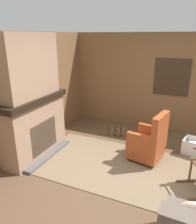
# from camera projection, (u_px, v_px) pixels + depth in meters

# --- Properties ---
(ground_plane) EXTENTS (14.00, 14.00, 0.00)m
(ground_plane) POSITION_uv_depth(u_px,v_px,m) (136.00, 179.00, 3.74)
(ground_plane) COLOR brown
(wood_panel_wall_left) EXTENTS (0.06, 5.28, 2.40)m
(wood_panel_wall_left) POSITION_uv_depth(u_px,v_px,m) (21.00, 96.00, 4.25)
(wood_panel_wall_left) COLOR brown
(wood_panel_wall_left) RESTS_ON ground
(wood_panel_wall_back) EXTENTS (5.28, 0.09, 2.40)m
(wood_panel_wall_back) POSITION_uv_depth(u_px,v_px,m) (163.00, 83.00, 5.39)
(wood_panel_wall_back) COLOR brown
(wood_panel_wall_back) RESTS_ON ground
(fireplace_hearth) EXTENTS (0.66, 1.59, 1.22)m
(fireplace_hearth) POSITION_uv_depth(u_px,v_px,m) (35.00, 126.00, 4.34)
(fireplace_hearth) COLOR #9E7A60
(fireplace_hearth) RESTS_ON ground
(chimney_breast) EXTENTS (0.40, 1.31, 1.16)m
(chimney_breast) POSITION_uv_depth(u_px,v_px,m) (28.00, 66.00, 3.95)
(chimney_breast) COLOR #9E7A60
(chimney_breast) RESTS_ON fireplace_hearth
(area_rug) EXTENTS (3.31, 1.74, 0.01)m
(area_rug) POSITION_uv_depth(u_px,v_px,m) (123.00, 167.00, 4.06)
(area_rug) COLOR #7A664C
(area_rug) RESTS_ON ground
(armchair) EXTENTS (0.70, 0.71, 0.99)m
(armchair) POSITION_uv_depth(u_px,v_px,m) (149.00, 143.00, 4.20)
(armchair) COLOR #A84723
(armchair) RESTS_ON ground
(firewood_stack) EXTENTS (0.51, 0.47, 0.14)m
(firewood_stack) POSITION_uv_depth(u_px,v_px,m) (118.00, 131.00, 5.45)
(firewood_stack) COLOR brown
(firewood_stack) RESTS_ON ground
(laundry_basket) EXTENTS (0.56, 0.47, 0.32)m
(laundry_basket) POSITION_uv_depth(u_px,v_px,m) (196.00, 147.00, 4.46)
(laundry_basket) COLOR white
(laundry_basket) RESTS_ON ground
(oil_lamp_vase) EXTENTS (0.12, 0.12, 0.31)m
(oil_lamp_vase) POSITION_uv_depth(u_px,v_px,m) (16.00, 95.00, 3.85)
(oil_lamp_vase) COLOR #47708E
(oil_lamp_vase) RESTS_ON fireplace_hearth
(storage_case) EXTENTS (0.15, 0.22, 0.14)m
(storage_case) POSITION_uv_depth(u_px,v_px,m) (38.00, 90.00, 4.36)
(storage_case) COLOR gray
(storage_case) RESTS_ON fireplace_hearth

